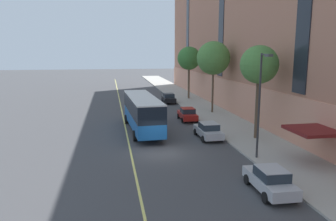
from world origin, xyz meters
The scene contains 12 objects.
ground_plane centered at (0.00, 0.00, 0.00)m, with size 260.00×260.00×0.00m, color #424244.
sidewalk centered at (9.18, 3.00, 0.07)m, with size 5.58×160.00×0.15m, color #ADA89E.
city_bus centered at (-0.81, 7.69, 2.12)m, with size 3.28×12.13×3.66m.
parked_car_silver_0 centered at (5.08, -8.69, 0.78)m, with size 1.98×4.27×1.56m.
parked_car_silver_1 centered at (5.11, 3.76, 0.78)m, with size 1.99×4.45×1.56m.
parked_car_black_2 centered at (5.24, 25.84, 0.78)m, with size 2.04×4.39×1.56m.
parked_car_red_3 centered at (5.04, 12.07, 0.78)m, with size 1.98×4.28×1.56m.
street_tree_mid_block centered at (9.43, 2.62, 6.98)m, with size 3.50×3.50×8.64m.
street_tree_far_uptown centered at (9.43, 16.10, 7.33)m, with size 4.38×4.38×9.39m.
street_tree_far_downtown centered at (9.43, 29.58, 7.01)m, with size 3.96×3.96×8.88m.
street_lamp centered at (6.99, -3.04, 4.93)m, with size 0.36×1.48×7.95m.
lane_centerline centered at (-2.50, 3.00, 0.00)m, with size 0.16×140.00×0.01m, color #E0D66B.
Camera 1 is at (-4.00, -25.52, 8.24)m, focal length 35.00 mm.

